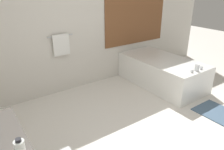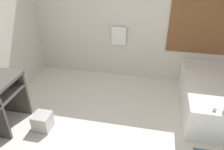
# 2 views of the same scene
# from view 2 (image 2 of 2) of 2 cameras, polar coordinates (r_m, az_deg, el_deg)

# --- Properties ---
(ground_plane) EXTENTS (16.00, 16.00, 0.00)m
(ground_plane) POSITION_cam_2_polar(r_m,az_deg,el_deg) (3.50, 0.01, -18.26)
(ground_plane) COLOR silver
(ground_plane) RESTS_ON ground
(wall_back_with_blinds) EXTENTS (7.40, 0.13, 2.70)m
(wall_back_with_blinds) POSITION_cam_2_polar(r_m,az_deg,el_deg) (4.69, 6.43, 14.29)
(wall_back_with_blinds) COLOR silver
(wall_back_with_blinds) RESTS_ON ground_plane
(bathtub) EXTENTS (0.96, 1.83, 0.70)m
(bathtub) POSITION_cam_2_polar(r_m,az_deg,el_deg) (4.37, 24.32, -4.68)
(bathtub) COLOR white
(bathtub) RESTS_ON ground_plane
(waste_bin) EXTENTS (0.28, 0.28, 0.29)m
(waste_bin) POSITION_cam_2_polar(r_m,az_deg,el_deg) (3.86, -17.65, -11.51)
(waste_bin) COLOR #B2B2B2
(waste_bin) RESTS_ON ground_plane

